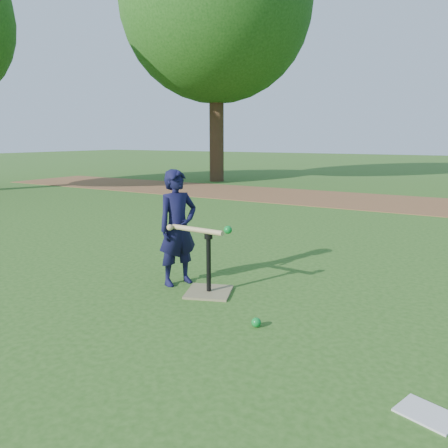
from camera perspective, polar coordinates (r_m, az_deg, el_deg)
The scene contains 8 objects.
ground at distance 4.24m, azimuth -1.57°, elevation -9.81°, with size 80.00×80.00×0.00m, color #285116.
dirt_strip at distance 11.16m, azimuth 19.19°, elevation 2.77°, with size 24.00×3.00×0.01m, color brown.
child at distance 4.54m, azimuth -6.06°, elevation -0.50°, with size 0.44×0.29×1.21m, color black.
wiffle_ball_ground at distance 3.65m, azimuth 4.23°, elevation -12.69°, with size 0.08×0.08×0.08m, color #0B7E29.
clipboard at distance 2.88m, azimuth 24.98°, elevation -21.55°, with size 0.30×0.23×0.01m, color silver.
batting_tee at distance 4.36m, azimuth -2.00°, elevation -7.64°, with size 0.55×0.55×0.61m.
swing_action at distance 4.26m, azimuth -3.10°, elevation -0.73°, with size 0.68×0.19×0.09m.
tree_left at distance 16.21m, azimuth -1.03°, elevation 26.73°, with size 6.40×6.40×9.08m.
Camera 1 is at (2.09, -3.36, 1.52)m, focal length 35.00 mm.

